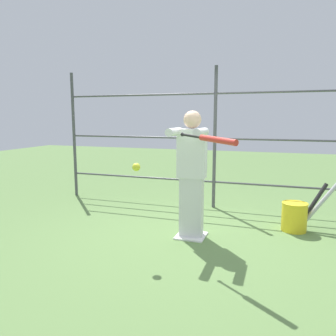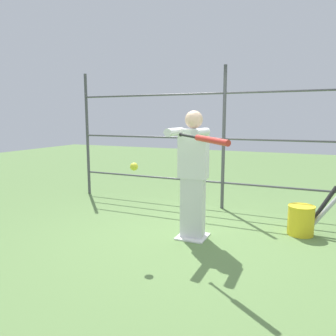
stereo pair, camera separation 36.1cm
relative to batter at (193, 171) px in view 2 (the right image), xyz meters
The scene contains 7 objects.
ground_plane 0.94m from the batter, 90.00° to the right, with size 24.00×24.00×0.00m, color #608447.
home_plate 0.93m from the batter, 90.00° to the right, with size 0.40×0.40×0.02m.
fence_backstop 1.65m from the batter, 90.00° to the right, with size 5.99×0.06×2.54m.
batter is the anchor object (origin of this frame).
baseball_bat_swinging 1.02m from the batter, 118.92° to the left, with size 0.76×0.61×0.10m.
softball_in_flight 0.90m from the batter, 57.77° to the left, with size 0.10×0.10×0.10m.
bat_bucket 1.73m from the batter, 151.81° to the right, with size 0.78×0.52×0.74m.
Camera 2 is at (-1.45, 4.12, 1.65)m, focal length 35.00 mm.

